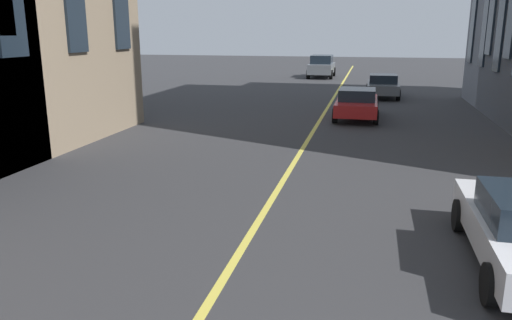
{
  "coord_description": "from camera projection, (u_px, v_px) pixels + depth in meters",
  "views": [
    {
      "loc": [
        0.95,
        -2.17,
        3.9
      ],
      "look_at": [
        11.07,
        0.15,
        1.22
      ],
      "focal_mm": 35.22,
      "sensor_mm": 36.0,
      "label": 1
    }
  ],
  "objects": [
    {
      "name": "car_red_oncoming",
      "position": [
        357.0,
        103.0,
        22.79
      ],
      "size": [
        4.4,
        1.95,
        1.37
      ],
      "color": "#B21E1E",
      "rests_on": "ground_plane"
    },
    {
      "name": "car_grey_near",
      "position": [
        383.0,
        85.0,
        30.17
      ],
      "size": [
        4.4,
        1.95,
        1.37
      ],
      "color": "slate",
      "rests_on": "ground_plane"
    },
    {
      "name": "car_grey_trailing",
      "position": [
        322.0,
        66.0,
        42.81
      ],
      "size": [
        4.7,
        2.14,
        1.88
      ],
      "color": "slate",
      "rests_on": "ground_plane"
    },
    {
      "name": "lane_centre_line",
      "position": [
        311.0,
        134.0,
        19.42
      ],
      "size": [
        80.0,
        0.16,
        0.01
      ],
      "color": "#D8C64C",
      "rests_on": "ground_plane"
    }
  ]
}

